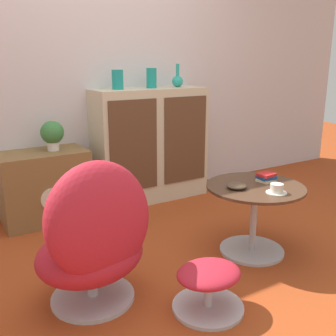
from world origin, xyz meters
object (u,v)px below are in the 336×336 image
object	(u,v)px
sideboard	(151,145)
egg_chair	(95,239)
ottoman	(209,282)
potted_plant	(52,134)
vase_leftmost	(118,80)
bowl	(237,186)
coffee_table	(254,209)
tv_console	(45,186)
book_stack	(266,177)
vase_inner_right	(178,80)
vase_inner_left	(151,78)
teacup	(277,189)

from	to	relation	value
sideboard	egg_chair	bearing A→B (deg)	-128.77
ottoman	potted_plant	bearing A→B (deg)	100.43
vase_leftmost	bowl	distance (m)	1.47
coffee_table	potted_plant	distance (m)	1.68
vase_leftmost	egg_chair	bearing A→B (deg)	-119.65
coffee_table	tv_console	bearing A→B (deg)	128.82
ottoman	coffee_table	world-z (taller)	coffee_table
egg_chair	book_stack	world-z (taller)	egg_chair
vase_leftmost	bowl	size ratio (longest dim) A/B	1.23
sideboard	ottoman	size ratio (longest dim) A/B	2.77
bowl	book_stack	bearing A→B (deg)	2.63
tv_console	book_stack	size ratio (longest dim) A/B	5.25
vase_inner_right	book_stack	xyz separation A→B (m)	(-0.11, -1.30, -0.59)
tv_console	vase_inner_left	xyz separation A→B (m)	(1.02, 0.02, 0.84)
vase_inner_right	bowl	distance (m)	1.50
sideboard	vase_inner_left	xyz separation A→B (m)	(0.02, 0.00, 0.61)
vase_inner_right	potted_plant	world-z (taller)	vase_inner_right
coffee_table	vase_leftmost	distance (m)	1.60
sideboard	vase_inner_right	distance (m)	0.65
coffee_table	teacup	size ratio (longest dim) A/B	5.00
vase_inner_right	potted_plant	distance (m)	1.26
egg_chair	book_stack	xyz separation A→B (m)	(1.26, 0.04, 0.13)
potted_plant	teacup	size ratio (longest dim) A/B	1.84
vase_inner_right	teacup	world-z (taller)	vase_inner_right
ottoman	potted_plant	xyz separation A→B (m)	(-0.31, 1.67, 0.56)
sideboard	teacup	xyz separation A→B (m)	(0.06, -1.51, -0.02)
vase_leftmost	teacup	size ratio (longest dim) A/B	1.27
tv_console	coffee_table	world-z (taller)	tv_console
vase_inner_left	egg_chair	bearing A→B (deg)	-129.18
coffee_table	vase_inner_right	distance (m)	1.57
egg_chair	potted_plant	size ratio (longest dim) A/B	3.46
ottoman	book_stack	distance (m)	0.94
sideboard	egg_chair	world-z (taller)	sideboard
potted_plant	ottoman	bearing A→B (deg)	-79.57
vase_inner_right	teacup	distance (m)	1.64
vase_inner_left	vase_inner_right	xyz separation A→B (m)	(0.28, -0.00, -0.03)
tv_console	book_stack	bearing A→B (deg)	-47.28
ottoman	coffee_table	xyz separation A→B (m)	(0.65, 0.36, 0.15)
egg_chair	coffee_table	xyz separation A→B (m)	(1.13, 0.01, -0.07)
vase_inner_left	vase_leftmost	bearing A→B (deg)	-180.00
coffee_table	teacup	distance (m)	0.26
vase_inner_left	potted_plant	size ratio (longest dim) A/B	0.73
sideboard	tv_console	world-z (taller)	sideboard
coffee_table	bowl	xyz separation A→B (m)	(-0.15, 0.02, 0.19)
potted_plant	book_stack	world-z (taller)	potted_plant
sideboard	coffee_table	distance (m)	1.35
tv_console	book_stack	world-z (taller)	tv_console
ottoman	coffee_table	size ratio (longest dim) A/B	0.59
potted_plant	coffee_table	bearing A→B (deg)	-53.78
sideboard	teacup	size ratio (longest dim) A/B	8.15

